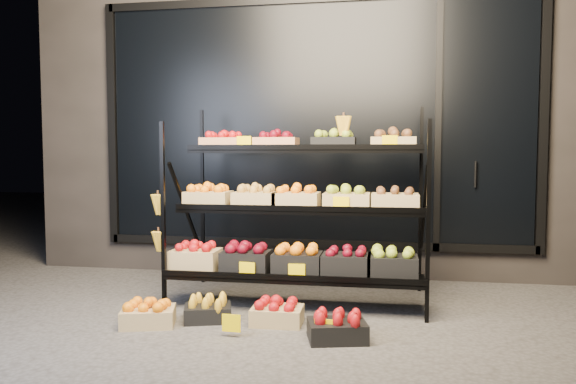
% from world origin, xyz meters
% --- Properties ---
extents(ground, '(24.00, 24.00, 0.00)m').
position_xyz_m(ground, '(0.00, 0.00, 0.00)').
color(ground, '#514F4C').
rests_on(ground, ground).
extents(building, '(6.00, 2.08, 3.50)m').
position_xyz_m(building, '(0.00, 2.59, 1.75)').
color(building, '#2D2826').
rests_on(building, ground).
extents(display_rack, '(2.18, 1.02, 1.69)m').
position_xyz_m(display_rack, '(-0.01, 0.60, 0.79)').
color(display_rack, black).
rests_on(display_rack, ground).
extents(tag_floor_a, '(0.13, 0.01, 0.12)m').
position_xyz_m(tag_floor_a, '(-0.31, -0.40, 0.06)').
color(tag_floor_a, '#FFD800').
rests_on(tag_floor_a, ground).
extents(tag_floor_b, '(0.13, 0.01, 0.12)m').
position_xyz_m(tag_floor_b, '(0.33, -0.40, 0.06)').
color(tag_floor_b, '#FFD800').
rests_on(tag_floor_b, ground).
extents(floor_crate_left, '(0.43, 0.37, 0.19)m').
position_xyz_m(floor_crate_left, '(-0.97, -0.25, 0.09)').
color(floor_crate_left, tan).
rests_on(floor_crate_left, ground).
extents(floor_crate_midleft, '(0.40, 0.34, 0.18)m').
position_xyz_m(floor_crate_midleft, '(-0.58, -0.06, 0.08)').
color(floor_crate_midleft, black).
rests_on(floor_crate_midleft, ground).
extents(floor_crate_midright, '(0.37, 0.28, 0.19)m').
position_xyz_m(floor_crate_midright, '(-0.06, -0.05, 0.09)').
color(floor_crate_midright, tan).
rests_on(floor_crate_midright, ground).
extents(floor_crate_right, '(0.44, 0.37, 0.20)m').
position_xyz_m(floor_crate_right, '(0.41, -0.33, 0.09)').
color(floor_crate_right, black).
rests_on(floor_crate_right, ground).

